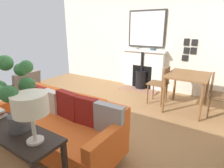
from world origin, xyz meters
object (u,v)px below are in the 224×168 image
(fireplace, at_px, (143,72))
(potted_plant, at_px, (12,91))
(mantel_bowl_far, at_px, (153,49))
(sofa, at_px, (60,125))
(dining_table, at_px, (188,80))
(table_lamp_far_end, at_px, (30,106))
(dining_chair_by_back_wall, at_px, (216,92))
(ottoman, at_px, (81,107))
(armchair_accent, at_px, (23,88))
(console_table, at_px, (1,130))
(mantel_bowl_near, at_px, (137,48))
(dining_chair_near_fireplace, at_px, (161,82))

(fireplace, relative_size, potted_plant, 1.77)
(mantel_bowl_far, distance_m, sofa, 3.20)
(dining_table, bearing_deg, table_lamp_far_end, -11.56)
(fireplace, distance_m, dining_table, 1.57)
(dining_chair_by_back_wall, bearing_deg, ottoman, -54.57)
(fireplace, relative_size, sofa, 0.63)
(potted_plant, distance_m, dining_chair_by_back_wall, 3.40)
(fireplace, xyz_separation_m, armchair_accent, (2.57, -1.59, -0.04))
(sofa, distance_m, console_table, 0.81)
(mantel_bowl_near, bearing_deg, ottoman, -0.17)
(console_table, distance_m, table_lamp_far_end, 0.73)
(sofa, xyz_separation_m, potted_plant, (0.73, 0.30, 0.78))
(sofa, height_order, table_lamp_far_end, table_lamp_far_end)
(table_lamp_far_end, height_order, dining_chair_near_fireplace, table_lamp_far_end)
(sofa, relative_size, dining_table, 2.06)
(sofa, height_order, ottoman, sofa)
(ottoman, xyz_separation_m, console_table, (1.55, 0.33, 0.42))
(armchair_accent, xyz_separation_m, dining_table, (-1.75, 2.92, 0.21))
(mantel_bowl_far, distance_m, dining_chair_near_fireplace, 1.16)
(console_table, relative_size, table_lamp_far_end, 3.76)
(fireplace, xyz_separation_m, console_table, (3.86, 0.11, 0.17))
(dining_table, bearing_deg, ottoman, -46.31)
(mantel_bowl_far, relative_size, dining_chair_by_back_wall, 0.18)
(table_lamp_far_end, bearing_deg, potted_plant, -95.21)
(mantel_bowl_far, distance_m, potted_plant, 3.84)
(sofa, bearing_deg, dining_table, 151.97)
(mantel_bowl_near, distance_m, dining_chair_near_fireplace, 1.44)
(ottoman, bearing_deg, fireplace, 174.49)
(table_lamp_far_end, distance_m, potted_plant, 0.30)
(fireplace, relative_size, mantel_bowl_far, 7.91)
(armchair_accent, bearing_deg, dining_chair_near_fireplace, 126.22)
(fireplace, xyz_separation_m, mantel_bowl_near, (-0.01, -0.22, 0.63))
(potted_plant, xyz_separation_m, dining_chair_near_fireplace, (-3.01, 0.38, -0.61))
(fireplace, relative_size, dining_table, 1.30)
(sofa, xyz_separation_m, ottoman, (-0.79, -0.34, -0.12))
(mantel_bowl_near, distance_m, table_lamp_far_end, 3.98)
(console_table, bearing_deg, dining_chair_by_back_wall, 150.01)
(mantel_bowl_near, distance_m, mantel_bowl_far, 0.47)
(ottoman, height_order, dining_chair_near_fireplace, dining_chair_near_fireplace)
(dining_chair_near_fireplace, bearing_deg, dining_chair_by_back_wall, 89.95)
(fireplace, distance_m, mantel_bowl_near, 0.67)
(fireplace, distance_m, dining_chair_by_back_wall, 2.04)
(mantel_bowl_near, xyz_separation_m, armchair_accent, (2.58, -1.37, -0.67))
(potted_plant, distance_m, dining_chair_near_fireplace, 3.09)
(armchair_accent, relative_size, dining_chair_by_back_wall, 0.95)
(dining_chair_near_fireplace, bearing_deg, mantel_bowl_far, -146.54)
(armchair_accent, distance_m, dining_chair_near_fireplace, 2.96)
(mantel_bowl_far, height_order, dining_chair_by_back_wall, mantel_bowl_far)
(dining_table, bearing_deg, dining_chair_by_back_wall, 89.63)
(armchair_accent, relative_size, dining_table, 0.86)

